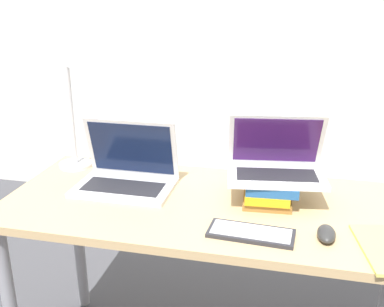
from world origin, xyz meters
TOP-DOWN VIEW (x-y plane):
  - wall_back at (0.00, 1.93)m, footprint 8.00×0.05m
  - desk at (0.00, 0.33)m, footprint 1.50×0.66m
  - laptop_left at (-0.35, 0.40)m, footprint 0.37×0.25m
  - book_stack at (0.19, 0.40)m, footprint 0.20×0.26m
  - laptop_on_books at (0.21, 0.42)m, footprint 0.37×0.27m
  - wireless_keyboard at (0.16, 0.13)m, footprint 0.27×0.13m
  - mouse at (0.38, 0.16)m, footprint 0.06×0.10m
  - desk_lamp at (-0.57, 0.51)m, footprint 0.23×0.20m

SIDE VIEW (x-z plane):
  - desk at x=0.00m, z-range 0.29..1.05m
  - wireless_keyboard at x=0.16m, z-range 0.76..0.77m
  - mouse at x=0.38m, z-range 0.76..0.79m
  - book_stack at x=0.19m, z-range 0.76..0.85m
  - laptop_left at x=-0.35m, z-range 0.68..0.94m
  - laptop_on_books at x=0.21m, z-range 0.78..1.00m
  - desk_lamp at x=-0.57m, z-range 0.91..1.51m
  - wall_back at x=0.00m, z-range 0.00..2.70m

